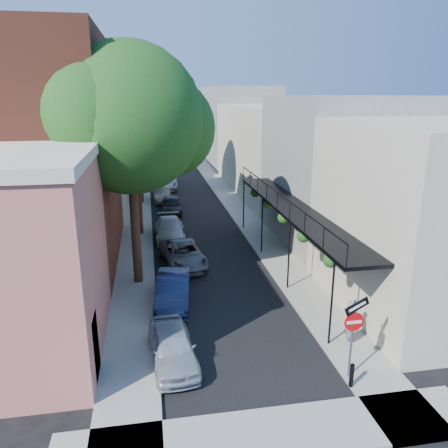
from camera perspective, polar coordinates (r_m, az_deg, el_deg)
name	(u,v)px	position (r m, az deg, el deg)	size (l,w,h in m)	color
ground	(264,411)	(14.22, 5.20, -23.16)	(160.00, 160.00, 0.00)	black
road_surface	(182,194)	(41.63, -5.46, 3.95)	(6.00, 64.00, 0.01)	black
sidewalk_left	(139,195)	(41.52, -10.98, 3.76)	(2.00, 64.00, 0.12)	gray
sidewalk_right	(224,192)	(42.10, -0.01, 4.24)	(2.00, 64.00, 0.12)	gray
sidewalk_cross	(273,434)	(13.46, 6.42, -25.61)	(12.00, 2.00, 0.12)	gray
buildings_left	(73,145)	(39.99, -19.11, 9.77)	(10.10, 59.10, 12.00)	#BE6D61
buildings_right	(277,146)	(42.03, 6.94, 10.13)	(9.80, 55.00, 10.00)	beige
sign_post	(354,325)	(14.83, 16.58, -12.52)	(0.89, 0.17, 2.99)	#595B60
bollard	(352,375)	(15.20, 16.34, -18.44)	(0.14, 0.14, 0.80)	black
oak_near	(139,122)	(20.81, -11.05, 13.00)	(7.48, 6.80, 11.42)	#322214
oak_mid	(140,127)	(28.82, -10.86, 12.29)	(6.60, 6.00, 10.20)	#322214
oak_far	(142,104)	(37.79, -10.72, 15.09)	(7.70, 7.00, 11.90)	#322214
parked_car_a	(172,347)	(15.89, -6.75, -15.62)	(1.51, 3.75, 1.28)	#A4ADB6
parked_car_b	(173,290)	(19.86, -6.66, -8.54)	(1.44, 4.12, 1.36)	#141F40
parked_car_c	(183,254)	(24.17, -5.38, -3.95)	(2.07, 4.49, 1.25)	#585B5F
parked_car_d	(170,229)	(28.65, -7.12, -0.64)	(1.81, 4.46, 1.30)	#BBBBC0
parked_car_e	(172,205)	(34.64, -6.87, 2.46)	(1.60, 3.99, 1.36)	black
parked_car_f	(162,194)	(38.75, -8.11, 3.86)	(1.35, 3.87, 1.28)	slate
parked_car_g	(166,182)	(43.93, -7.65, 5.47)	(2.32, 5.04, 1.40)	#99A0AD
pedestrian	(351,322)	(17.20, 16.22, -12.21)	(0.63, 0.41, 1.72)	slate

